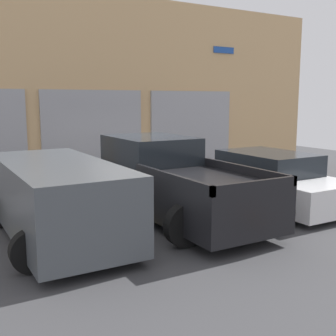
# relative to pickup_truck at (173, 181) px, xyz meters

# --- Properties ---
(ground_plane) EXTENTS (28.00, 28.00, 0.00)m
(ground_plane) POSITION_rel_pickup_truck_xyz_m (0.00, 1.59, -0.83)
(ground_plane) COLOR #3D3D3F
(shophouse_building) EXTENTS (17.59, 0.68, 5.91)m
(shophouse_building) POSITION_rel_pickup_truck_xyz_m (-0.01, 4.87, 2.07)
(shophouse_building) COLOR tan
(shophouse_building) RESTS_ON ground
(pickup_truck) EXTENTS (2.47, 5.04, 1.76)m
(pickup_truck) POSITION_rel_pickup_truck_xyz_m (0.00, 0.00, 0.00)
(pickup_truck) COLOR black
(pickup_truck) RESTS_ON ground
(sedan_white) EXTENTS (2.23, 4.24, 1.34)m
(sedan_white) POSITION_rel_pickup_truck_xyz_m (2.71, -0.26, -0.20)
(sedan_white) COLOR white
(sedan_white) RESTS_ON ground
(sedan_side) EXTENTS (2.27, 4.40, 1.50)m
(sedan_side) POSITION_rel_pickup_truck_xyz_m (-2.71, -0.28, -0.01)
(sedan_side) COLOR #474C51
(sedan_side) RESTS_ON ground
(parking_stripe_left) EXTENTS (0.12, 2.20, 0.01)m
(parking_stripe_left) POSITION_rel_pickup_truck_xyz_m (-1.35, -0.28, -0.83)
(parking_stripe_left) COLOR gold
(parking_stripe_left) RESTS_ON ground
(parking_stripe_centre) EXTENTS (0.12, 2.20, 0.01)m
(parking_stripe_centre) POSITION_rel_pickup_truck_xyz_m (1.35, -0.28, -0.83)
(parking_stripe_centre) COLOR gold
(parking_stripe_centre) RESTS_ON ground
(parking_stripe_right) EXTENTS (0.12, 2.20, 0.01)m
(parking_stripe_right) POSITION_rel_pickup_truck_xyz_m (4.06, -0.28, -0.83)
(parking_stripe_right) COLOR gold
(parking_stripe_right) RESTS_ON ground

